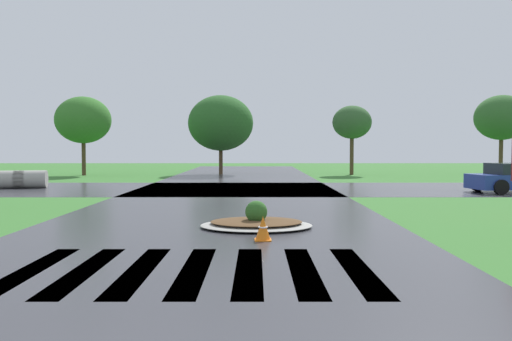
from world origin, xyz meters
name	(u,v)px	position (x,y,z in m)	size (l,w,h in m)	color
asphalt_roadway	(219,222)	(0.00, 10.00, 0.00)	(9.47, 80.00, 0.01)	#35353A
asphalt_cross_road	(235,189)	(0.00, 21.06, 0.00)	(90.00, 8.52, 0.01)	#35353A
crosswalk_stripes	(195,270)	(0.00, 4.47, 0.00)	(5.85, 3.53, 0.01)	white
median_island	(257,222)	(1.02, 9.01, 0.13)	(2.82, 2.17, 0.68)	#9E9B93
drainage_pipe_stack	(20,179)	(-10.57, 21.43, 0.44)	(2.60, 1.35, 0.87)	#9E9B93
traffic_cone	(263,229)	(1.17, 7.20, 0.25)	(0.36, 0.36, 0.53)	orange
background_treeline	(231,122)	(-0.83, 33.76, 3.86)	(43.27, 5.88, 5.82)	#4C3823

